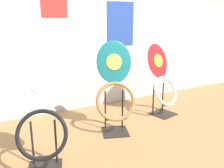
# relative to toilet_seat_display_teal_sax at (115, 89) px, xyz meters

# --- Properties ---
(wall_back) EXTENTS (8.00, 0.07, 2.60)m
(wall_back) POSITION_rel_toilet_seat_display_teal_sax_xyz_m (0.17, 0.90, 0.81)
(wall_back) COLOR silver
(wall_back) RESTS_ON ground_plane
(toilet_seat_display_teal_sax) EXTENTS (0.47, 0.40, 1.00)m
(toilet_seat_display_teal_sax) POSITION_rel_toilet_seat_display_teal_sax_xyz_m (0.00, 0.00, 0.00)
(toilet_seat_display_teal_sax) COLOR black
(toilet_seat_display_teal_sax) RESTS_ON ground_plane
(toilet_seat_display_white_plain) EXTENTS (0.49, 0.47, 0.94)m
(toilet_seat_display_white_plain) POSITION_rel_toilet_seat_display_teal_sax_xyz_m (-0.86, -0.32, -0.05)
(toilet_seat_display_white_plain) COLOR black
(toilet_seat_display_white_plain) RESTS_ON ground_plane
(toilet_seat_display_crimson_swirl) EXTENTS (0.45, 0.42, 0.91)m
(toilet_seat_display_crimson_swirl) POSITION_rel_toilet_seat_display_teal_sax_xyz_m (0.79, 0.18, -0.07)
(toilet_seat_display_crimson_swirl) COLOR black
(toilet_seat_display_crimson_swirl) RESTS_ON ground_plane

